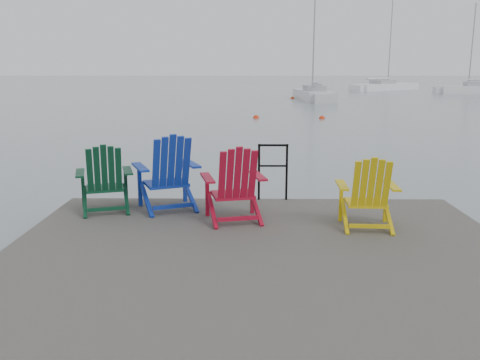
{
  "coord_description": "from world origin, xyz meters",
  "views": [
    {
      "loc": [
        -0.16,
        -5.45,
        2.55
      ],
      "look_at": [
        -0.27,
        2.31,
        0.85
      ],
      "focal_mm": 38.0,
      "sensor_mm": 36.0,
      "label": 1
    }
  ],
  "objects_px": {
    "chair_red": "(235,184)",
    "sailboat_near": "(313,96)",
    "sailboat_mid": "(385,87)",
    "chair_green": "(105,178)",
    "buoy_c": "(306,101)",
    "handrail": "(273,166)",
    "buoy_d": "(292,98)",
    "chair_yellow": "(368,192)",
    "chair_blue": "(168,172)",
    "buoy_a": "(322,119)",
    "sailboat_far": "(471,90)",
    "buoy_b": "(256,118)"
  },
  "relations": [
    {
      "from": "chair_blue",
      "to": "buoy_d",
      "type": "bearing_deg",
      "value": 59.37
    },
    {
      "from": "chair_green",
      "to": "buoy_a",
      "type": "relative_size",
      "value": 3.17
    },
    {
      "from": "chair_red",
      "to": "buoy_c",
      "type": "distance_m",
      "value": 36.08
    },
    {
      "from": "chair_red",
      "to": "buoy_c",
      "type": "xyz_separation_m",
      "value": [
        5.04,
        35.72,
        -1.03
      ]
    },
    {
      "from": "buoy_b",
      "to": "sailboat_mid",
      "type": "bearing_deg",
      "value": 65.81
    },
    {
      "from": "buoy_b",
      "to": "buoy_c",
      "type": "bearing_deg",
      "value": 74.05
    },
    {
      "from": "sailboat_near",
      "to": "buoy_c",
      "type": "xyz_separation_m",
      "value": [
        -0.67,
        -0.68,
        -0.36
      ]
    },
    {
      "from": "chair_yellow",
      "to": "buoy_a",
      "type": "distance_m",
      "value": 20.54
    },
    {
      "from": "chair_red",
      "to": "buoy_a",
      "type": "xyz_separation_m",
      "value": [
        4.11,
        20.08,
        -1.03
      ]
    },
    {
      "from": "chair_green",
      "to": "buoy_a",
      "type": "distance_m",
      "value": 20.55
    },
    {
      "from": "chair_red",
      "to": "sailboat_near",
      "type": "distance_m",
      "value": 36.85
    },
    {
      "from": "chair_yellow",
      "to": "sailboat_mid",
      "type": "height_order",
      "value": "sailboat_mid"
    },
    {
      "from": "chair_blue",
      "to": "chair_yellow",
      "type": "relative_size",
      "value": 1.17
    },
    {
      "from": "buoy_c",
      "to": "buoy_a",
      "type": "bearing_deg",
      "value": -93.41
    },
    {
      "from": "handrail",
      "to": "buoy_c",
      "type": "distance_m",
      "value": 34.83
    },
    {
      "from": "sailboat_far",
      "to": "buoy_a",
      "type": "distance_m",
      "value": 34.67
    },
    {
      "from": "chair_yellow",
      "to": "buoy_b",
      "type": "relative_size",
      "value": 2.9
    },
    {
      "from": "buoy_c",
      "to": "handrail",
      "type": "bearing_deg",
      "value": -97.36
    },
    {
      "from": "buoy_a",
      "to": "buoy_c",
      "type": "relative_size",
      "value": 0.96
    },
    {
      "from": "buoy_d",
      "to": "sailboat_mid",
      "type": "bearing_deg",
      "value": 54.81
    },
    {
      "from": "handrail",
      "to": "buoy_d",
      "type": "relative_size",
      "value": 2.55
    },
    {
      "from": "sailboat_near",
      "to": "buoy_c",
      "type": "distance_m",
      "value": 1.02
    },
    {
      "from": "buoy_a",
      "to": "sailboat_mid",
      "type": "bearing_deg",
      "value": 70.57
    },
    {
      "from": "chair_green",
      "to": "chair_red",
      "type": "height_order",
      "value": "chair_red"
    },
    {
      "from": "sailboat_mid",
      "to": "buoy_c",
      "type": "xyz_separation_m",
      "value": [
        -12.15,
        -21.46,
        -0.35
      ]
    },
    {
      "from": "chair_blue",
      "to": "handrail",
      "type": "bearing_deg",
      "value": -1.83
    },
    {
      "from": "handrail",
      "to": "buoy_d",
      "type": "bearing_deg",
      "value": 84.52
    },
    {
      "from": "chair_red",
      "to": "sailboat_mid",
      "type": "distance_m",
      "value": 59.71
    },
    {
      "from": "chair_yellow",
      "to": "buoy_c",
      "type": "xyz_separation_m",
      "value": [
        3.3,
        36.01,
        -0.99
      ]
    },
    {
      "from": "buoy_b",
      "to": "buoy_d",
      "type": "height_order",
      "value": "buoy_d"
    },
    {
      "from": "chair_yellow",
      "to": "chair_green",
      "type": "bearing_deg",
      "value": 171.49
    },
    {
      "from": "chair_green",
      "to": "buoy_d",
      "type": "distance_m",
      "value": 38.77
    },
    {
      "from": "buoy_b",
      "to": "buoy_c",
      "type": "xyz_separation_m",
      "value": [
        4.39,
        15.37,
        0.0
      ]
    },
    {
      "from": "handrail",
      "to": "buoy_a",
      "type": "xyz_separation_m",
      "value": [
        3.53,
        18.9,
        -1.04
      ]
    },
    {
      "from": "handrail",
      "to": "chair_blue",
      "type": "distance_m",
      "value": 1.68
    },
    {
      "from": "buoy_c",
      "to": "chair_blue",
      "type": "bearing_deg",
      "value": -99.74
    },
    {
      "from": "chair_red",
      "to": "buoy_b",
      "type": "bearing_deg",
      "value": 75.56
    },
    {
      "from": "chair_blue",
      "to": "buoy_d",
      "type": "distance_m",
      "value": 38.52
    },
    {
      "from": "handrail",
      "to": "chair_red",
      "type": "xyz_separation_m",
      "value": [
        -0.58,
        -1.19,
        -0.01
      ]
    },
    {
      "from": "chair_green",
      "to": "chair_blue",
      "type": "distance_m",
      "value": 0.92
    },
    {
      "from": "chair_green",
      "to": "chair_blue",
      "type": "xyz_separation_m",
      "value": [
        0.91,
        0.13,
        0.06
      ]
    },
    {
      "from": "handrail",
      "to": "buoy_d",
      "type": "height_order",
      "value": "handrail"
    },
    {
      "from": "chair_yellow",
      "to": "sailboat_near",
      "type": "xyz_separation_m",
      "value": [
        3.97,
        36.7,
        -0.63
      ]
    },
    {
      "from": "chair_green",
      "to": "sailboat_mid",
      "type": "relative_size",
      "value": 0.07
    },
    {
      "from": "chair_green",
      "to": "chair_yellow",
      "type": "relative_size",
      "value": 1.04
    },
    {
      "from": "buoy_a",
      "to": "handrail",
      "type": "bearing_deg",
      "value": -100.58
    },
    {
      "from": "buoy_b",
      "to": "sailboat_near",
      "type": "bearing_deg",
      "value": 72.49
    },
    {
      "from": "sailboat_mid",
      "to": "sailboat_far",
      "type": "xyz_separation_m",
      "value": [
        6.87,
        -8.75,
        0.0
      ]
    },
    {
      "from": "chair_yellow",
      "to": "sailboat_near",
      "type": "height_order",
      "value": "sailboat_near"
    },
    {
      "from": "chair_yellow",
      "to": "buoy_a",
      "type": "height_order",
      "value": "chair_yellow"
    }
  ]
}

